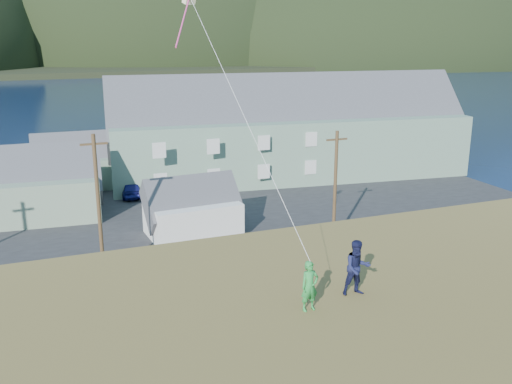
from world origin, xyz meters
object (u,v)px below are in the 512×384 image
(kite_flyer_navy, at_px, (357,268))
(shed_white, at_px, (192,209))
(wharf, at_px, (43,156))
(lodge, at_px, (289,129))
(kite_flyer_green, at_px, (310,286))
(shed_palegreen_far, at_px, (85,162))
(shed_palegreen_near, at_px, (38,186))

(kite_flyer_navy, bearing_deg, shed_white, 93.75)
(wharf, bearing_deg, kite_flyer_navy, -81.92)
(lodge, relative_size, kite_flyer_green, 25.56)
(shed_palegreen_far, bearing_deg, lodge, -8.05)
(kite_flyer_green, bearing_deg, lodge, 61.54)
(shed_white, relative_size, kite_flyer_navy, 4.18)
(shed_palegreen_near, bearing_deg, kite_flyer_green, -73.64)
(lodge, distance_m, shed_palegreen_near, 26.03)
(shed_palegreen_far, xyz_separation_m, kite_flyer_navy, (4.54, -44.12, 5.52))
(kite_flyer_navy, bearing_deg, shed_palegreen_near, 111.90)
(wharf, xyz_separation_m, shed_palegreen_far, (3.83, -14.84, 2.11))
(shed_white, bearing_deg, shed_palegreen_far, 105.02)
(wharf, relative_size, kite_flyer_green, 17.29)
(shed_palegreen_near, xyz_separation_m, shed_white, (10.70, -8.87, -0.62))
(kite_flyer_green, bearing_deg, kite_flyer_navy, 7.71)
(lodge, relative_size, shed_palegreen_far, 3.83)
(shed_palegreen_near, height_order, kite_flyer_navy, kite_flyer_navy)
(wharf, height_order, shed_palegreen_near, shed_palegreen_near)
(lodge, distance_m, shed_palegreen_far, 21.18)
(lodge, xyz_separation_m, shed_palegreen_near, (-25.27, -5.83, -2.28))
(shed_palegreen_near, xyz_separation_m, shed_palegreen_far, (4.51, 9.16, -0.22))
(wharf, height_order, kite_flyer_navy, kite_flyer_navy)
(wharf, height_order, shed_palegreen_far, shed_palegreen_far)
(kite_flyer_navy, bearing_deg, wharf, 105.47)
(lodge, bearing_deg, shed_palegreen_far, 177.55)
(shed_palegreen_near, bearing_deg, shed_white, -34.86)
(kite_flyer_green, bearing_deg, shed_palegreen_far, 88.70)
(kite_flyer_green, bearing_deg, shed_white, 77.73)
(lodge, bearing_deg, shed_white, -128.08)
(wharf, height_order, lodge, lodge)
(shed_white, xyz_separation_m, shed_palegreen_far, (-6.20, 18.03, 0.40))
(shed_palegreen_near, bearing_deg, wharf, 93.16)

